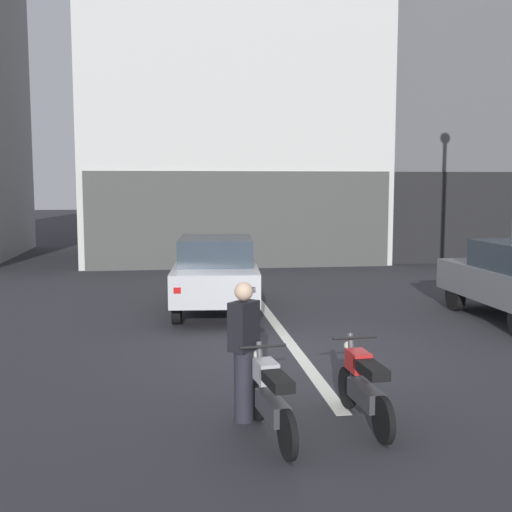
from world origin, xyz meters
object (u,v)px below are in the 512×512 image
car_silver_crossing_near (216,271)px  motorcycle_silver_row_leftmost (271,398)px  motorcycle_red_row_left_mid (364,386)px  person_by_motorcycles (244,350)px

car_silver_crossing_near → motorcycle_silver_row_leftmost: car_silver_crossing_near is taller
car_silver_crossing_near → motorcycle_red_row_left_mid: 7.05m
car_silver_crossing_near → person_by_motorcycles: person_by_motorcycles is taller
car_silver_crossing_near → motorcycle_silver_row_leftmost: (0.10, -7.20, -0.43)m
motorcycle_silver_row_leftmost → motorcycle_red_row_left_mid: 1.17m
car_silver_crossing_near → motorcycle_red_row_left_mid: bearing=-79.9°
motorcycle_silver_row_leftmost → person_by_motorcycles: bearing=113.2°
motorcycle_silver_row_leftmost → car_silver_crossing_near: bearing=90.8°
car_silver_crossing_near → person_by_motorcycles: bearing=-91.2°
motorcycle_silver_row_leftmost → person_by_motorcycles: (-0.24, 0.55, 0.40)m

